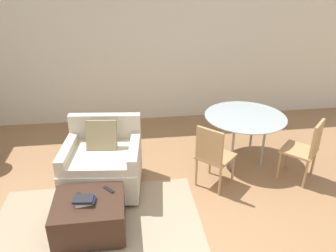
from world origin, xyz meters
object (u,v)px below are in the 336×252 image
armchair (103,163)px  dining_table (245,120)px  tv_remote_primary (77,198)px  dining_chair_near_left (213,153)px  tv_remote_secondary (109,190)px  book_stack (84,200)px  dining_chair_near_right (307,147)px  ottoman (90,215)px

armchair → dining_table: armchair is taller
tv_remote_primary → dining_chair_near_left: 1.76m
tv_remote_secondary → dining_table: dining_table is taller
book_stack → dining_chair_near_right: (2.86, 0.67, 0.06)m
dining_table → tv_remote_secondary: bearing=-150.4°
book_stack → dining_chair_near_left: size_ratio=0.26×
book_stack → tv_remote_secondary: (0.25, 0.19, -0.03)m
book_stack → dining_table: bearing=30.6°
book_stack → dining_chair_near_left: dining_chair_near_left is taller
ottoman → dining_chair_near_right: bearing=12.7°
armchair → dining_table: bearing=11.8°
dining_table → dining_chair_near_right: size_ratio=1.32×
book_stack → dining_table: (2.22, 1.31, 0.20)m
ottoman → tv_remote_primary: bearing=151.2°
tv_remote_secondary → dining_chair_near_left: bearing=19.7°
ottoman → tv_remote_secondary: tv_remote_secondary is taller
tv_remote_secondary → dining_chair_near_right: 2.65m
dining_table → book_stack: bearing=-149.4°
book_stack → dining_table: dining_table is taller
tv_remote_primary → dining_chair_near_right: size_ratio=0.19×
armchair → tv_remote_primary: armchair is taller
armchair → dining_chair_near_right: 2.72m
book_stack → tv_remote_primary: bearing=131.5°
tv_remote_primary → dining_chair_near_right: dining_chair_near_right is taller
dining_table → dining_chair_near_right: (0.65, -0.65, -0.14)m
dining_table → dining_chair_near_left: (-0.65, -0.65, -0.14)m
ottoman → dining_chair_near_left: (1.54, 0.64, 0.29)m
tv_remote_primary → dining_chair_near_left: bearing=19.0°
book_stack → dining_chair_near_left: (1.57, 0.67, 0.06)m
book_stack → dining_chair_near_right: bearing=13.1°
tv_remote_secondary → book_stack: bearing=-142.5°
tv_remote_primary → tv_remote_secondary: bearing=16.4°
armchair → dining_chair_near_right: armchair is taller
armchair → dining_chair_near_right: size_ratio=1.18×
ottoman → tv_remote_primary: size_ratio=4.45×
tv_remote_primary → tv_remote_secondary: size_ratio=1.14×
tv_remote_secondary → dining_table: (1.96, 1.12, 0.23)m
ottoman → tv_remote_secondary: size_ratio=5.07×
dining_table → dining_chair_near_left: size_ratio=1.32×
tv_remote_secondary → dining_chair_near_right: bearing=10.3°
tv_remote_secondary → tv_remote_primary: bearing=-163.6°
book_stack → tv_remote_secondary: size_ratio=1.57×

